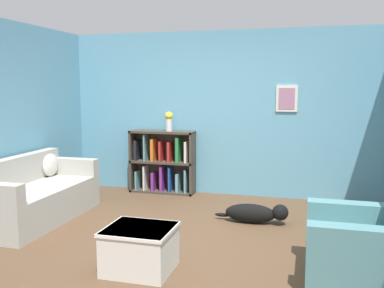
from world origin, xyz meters
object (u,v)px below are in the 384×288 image
(recliner_chair, at_px, (368,247))
(dog, at_px, (256,213))
(coffee_table, at_px, (140,248))
(vase, at_px, (169,120))
(bookshelf, at_px, (163,163))
(couch, at_px, (34,197))

(recliner_chair, xyz_separation_m, dog, (-1.15, 1.42, -0.20))
(coffee_table, relative_size, vase, 2.03)
(recliner_chair, distance_m, dog, 1.84)
(bookshelf, bearing_deg, dog, -36.19)
(couch, height_order, dog, couch)
(recliner_chair, bearing_deg, vase, 135.89)
(bookshelf, height_order, recliner_chair, bookshelf)
(coffee_table, xyz_separation_m, dog, (0.88, 1.71, -0.09))
(bookshelf, height_order, coffee_table, bookshelf)
(vase, bearing_deg, dog, -37.68)
(couch, distance_m, coffee_table, 2.20)
(dog, bearing_deg, couch, -167.24)
(couch, bearing_deg, vase, 55.91)
(bookshelf, relative_size, dog, 1.12)
(couch, distance_m, dog, 2.88)
(bookshelf, bearing_deg, recliner_chair, -43.15)
(bookshelf, distance_m, recliner_chair, 3.87)
(couch, bearing_deg, recliner_chair, -11.29)
(recliner_chair, distance_m, coffee_table, 2.06)
(coffee_table, bearing_deg, bookshelf, 105.04)
(coffee_table, bearing_deg, dog, 62.69)
(couch, relative_size, vase, 5.90)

